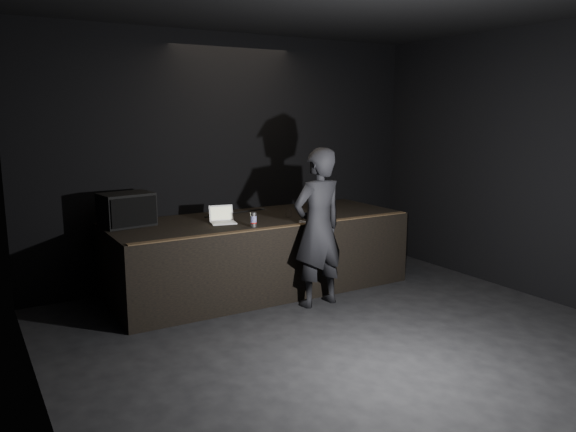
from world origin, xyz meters
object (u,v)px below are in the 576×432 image
(stage_riser, at_px, (258,253))
(beer_can, at_px, (253,220))
(stage_monitor, at_px, (127,209))
(laptop, at_px, (222,218))
(person, at_px, (318,228))

(stage_riser, distance_m, beer_can, 0.86)
(stage_riser, bearing_deg, stage_monitor, 168.40)
(stage_monitor, height_order, laptop, stage_monitor)
(beer_can, bearing_deg, laptop, 116.71)
(laptop, bearing_deg, beer_can, -51.41)
(stage_riser, relative_size, stage_monitor, 5.89)
(person, bearing_deg, laptop, -49.49)
(stage_riser, xyz_separation_m, beer_can, (-0.34, -0.52, 0.59))
(beer_can, xyz_separation_m, person, (0.68, -0.43, -0.10))
(laptop, bearing_deg, person, -32.12)
(stage_monitor, bearing_deg, laptop, -29.33)
(stage_riser, relative_size, laptop, 11.07)
(stage_riser, distance_m, laptop, 0.79)
(beer_can, bearing_deg, person, -32.21)
(stage_riser, distance_m, stage_monitor, 1.84)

